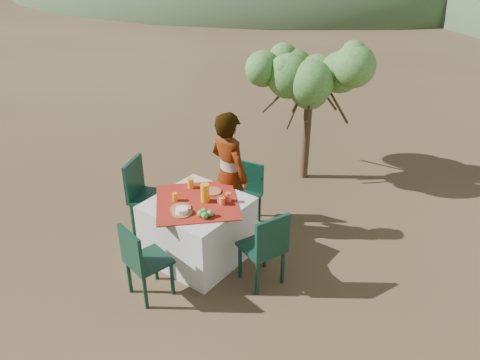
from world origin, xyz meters
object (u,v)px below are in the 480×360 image
(table, at_px, (198,229))
(juice_pitcher, at_px, (205,193))
(chair_right, at_px, (266,246))
(chair_near, at_px, (142,259))
(chair_far, at_px, (246,191))
(shrub_tree, at_px, (316,84))
(person, at_px, (229,175))
(chair_left, at_px, (144,193))

(table, xyz_separation_m, juice_pitcher, (0.08, 0.06, 0.49))
(juice_pitcher, bearing_deg, chair_right, -1.19)
(chair_right, xyz_separation_m, juice_pitcher, (-0.86, 0.02, 0.36))
(chair_near, distance_m, juice_pitcher, 1.03)
(chair_far, bearing_deg, table, -99.34)
(table, xyz_separation_m, shrub_tree, (0.04, 2.64, 1.15))
(chair_right, height_order, person, person)
(juice_pitcher, bearing_deg, chair_near, -93.87)
(chair_far, xyz_separation_m, person, (-0.04, -0.31, 0.35))
(person, bearing_deg, shrub_tree, -80.87)
(table, height_order, chair_left, chair_left)
(chair_far, xyz_separation_m, juice_pitcher, (0.06, -0.89, 0.40))
(shrub_tree, bearing_deg, chair_right, -71.11)
(chair_right, height_order, juice_pitcher, juice_pitcher)
(shrub_tree, bearing_deg, table, -90.95)
(person, xyz_separation_m, juice_pitcher, (0.11, -0.59, 0.05))
(chair_right, xyz_separation_m, shrub_tree, (-0.89, 2.60, 1.02))
(chair_left, distance_m, shrub_tree, 2.95)
(chair_near, distance_m, shrub_tree, 3.68)
(chair_far, bearing_deg, shrub_tree, 80.30)
(table, bearing_deg, shrub_tree, 89.05)
(juice_pitcher, bearing_deg, shrub_tree, 90.73)
(chair_left, xyz_separation_m, shrub_tree, (0.97, 2.61, 0.97))
(chair_right, relative_size, juice_pitcher, 4.17)
(chair_far, relative_size, shrub_tree, 0.44)
(table, distance_m, juice_pitcher, 0.50)
(table, relative_size, juice_pitcher, 5.93)
(chair_far, distance_m, person, 0.47)
(chair_left, bearing_deg, shrub_tree, -41.88)
(chair_near, height_order, chair_left, chair_left)
(table, distance_m, chair_right, 0.94)
(chair_far, bearing_deg, person, -106.79)
(table, height_order, shrub_tree, shrub_tree)
(table, height_order, chair_far, chair_far)
(table, distance_m, chair_far, 0.96)
(person, bearing_deg, chair_near, 102.94)
(person, distance_m, juice_pitcher, 0.60)
(person, height_order, shrub_tree, shrub_tree)
(chair_far, relative_size, juice_pitcher, 3.86)
(table, relative_size, person, 0.79)
(chair_right, bearing_deg, chair_near, -23.51)
(chair_far, distance_m, juice_pitcher, 0.98)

